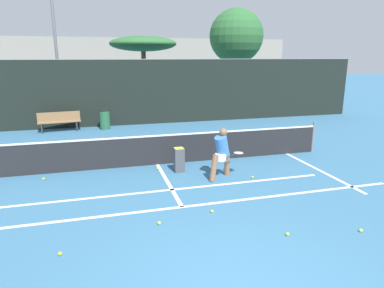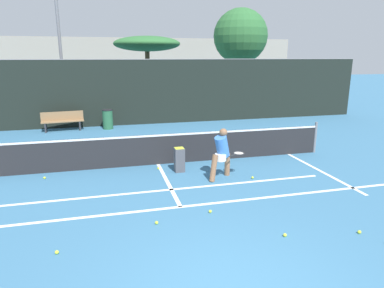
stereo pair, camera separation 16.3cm
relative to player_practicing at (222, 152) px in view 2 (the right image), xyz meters
The scene contains 23 objects.
court_baseline_near 2.30m from the player_practicing, 133.83° to the right, with size 11.00×0.10×0.01m, color white.
court_service_line 1.76m from the player_practicing, 161.01° to the right, with size 8.25×0.10×0.01m, color white.
court_center_mark 1.68m from the player_practicing, behind, with size 0.10×3.20×0.01m, color white.
court_sideline_right 3.09m from the player_practicing, ahead, with size 0.10×4.20×0.01m, color white.
net 2.23m from the player_practicing, 132.87° to the left, with size 11.09×0.09×1.07m.
fence_back 8.40m from the player_practicing, 100.42° to the left, with size 24.00×0.06×3.13m.
player_practicing is the anchor object (origin of this frame).
tennis_ball_scattered_0 3.95m from the player_practicing, 67.01° to the right, with size 0.07×0.07×0.07m, color #D1E033.
tennis_ball_scattered_1 2.35m from the player_practicing, 115.36° to the right, with size 0.07×0.07×0.07m, color #D1E033.
tennis_ball_scattered_3 4.91m from the player_practicing, 166.88° to the left, with size 0.07×0.07×0.07m, color #D1E033.
tennis_ball_scattered_4 3.19m from the player_practicing, 133.80° to the right, with size 0.07×0.07×0.07m, color #D1E033.
tennis_ball_scattered_5 1.11m from the player_practicing, 20.54° to the right, with size 0.07×0.07×0.07m, color #D1E033.
tennis_ball_scattered_6 4.95m from the player_practicing, 144.01° to the right, with size 0.07×0.07×0.07m, color #D1E033.
tennis_ball_scattered_8 3.40m from the player_practicing, 88.41° to the right, with size 0.07×0.07×0.07m, color #D1E033.
tennis_ball_scattered_9 2.07m from the player_practicing, 144.16° to the left, with size 0.07×0.07×0.07m, color #D1E033.
ball_hopper 1.34m from the player_practicing, 141.52° to the left, with size 0.28×0.28×0.71m.
courtside_bench 8.99m from the player_practicing, 122.80° to the left, with size 1.83×0.57×0.86m.
trash_bin 8.04m from the player_practicing, 111.21° to the left, with size 0.48×0.48×0.90m.
parked_car 12.41m from the player_practicing, 119.37° to the left, with size 1.68×4.00×1.44m.
floodlight_mast 13.18m from the player_practicing, 114.07° to the left, with size 1.10×0.24×7.89m.
tree_west 15.72m from the player_practicing, 66.34° to the left, with size 3.62×3.62×6.36m.
tree_mid 13.25m from the player_practicing, 91.40° to the left, with size 3.99×3.99×4.42m.
building_far 27.22m from the player_practicing, 93.19° to the left, with size 36.00×2.40×4.97m, color gray.
Camera 2 is at (-1.51, -3.69, 3.27)m, focal length 32.00 mm.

